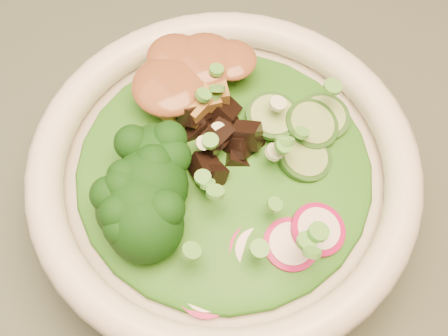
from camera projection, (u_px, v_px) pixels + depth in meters
dining_table at (325, 249)px, 0.56m from camera, size 1.20×0.80×0.75m
salad_bowl at (224, 181)px, 0.42m from camera, size 0.26×0.26×0.07m
lettuce_bed at (224, 167)px, 0.40m from camera, size 0.19×0.19×0.02m
broccoli_florets at (137, 196)px, 0.38m from camera, size 0.09×0.09×0.04m
radish_slices at (274, 246)px, 0.37m from camera, size 0.11×0.07×0.02m
cucumber_slices at (310, 125)px, 0.41m from camera, size 0.08×0.08×0.03m
mushroom_heap at (216, 143)px, 0.40m from camera, size 0.08×0.08×0.04m
tofu_cubes at (188, 88)px, 0.42m from camera, size 0.10×0.08×0.03m
peanut_sauce at (187, 77)px, 0.41m from camera, size 0.07×0.05×0.02m
scallion_garnish at (224, 150)px, 0.38m from camera, size 0.18×0.18×0.02m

